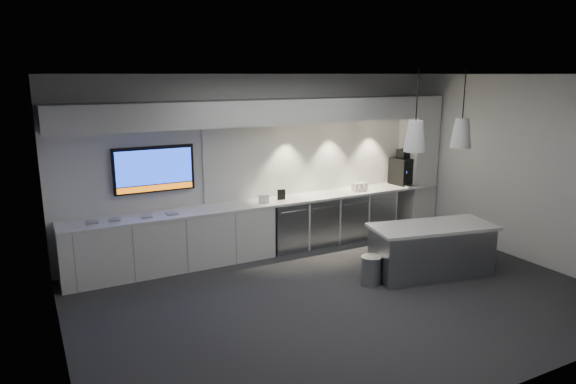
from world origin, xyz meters
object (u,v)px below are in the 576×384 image
wall_tv (154,169)px  island (431,250)px  bin (371,270)px  coffee_machine (403,170)px

wall_tv → island: bearing=-33.7°
bin → coffee_machine: 3.12m
wall_tv → bin: size_ratio=2.97×
island → coffee_machine: 2.56m
wall_tv → coffee_machine: bearing=-3.0°
wall_tv → coffee_machine: (4.74, -0.25, -0.38)m
island → bin: island is taller
island → bin: (-1.02, 0.14, -0.19)m
coffee_machine → bin: bearing=-143.4°
bin → coffee_machine: bearing=42.1°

